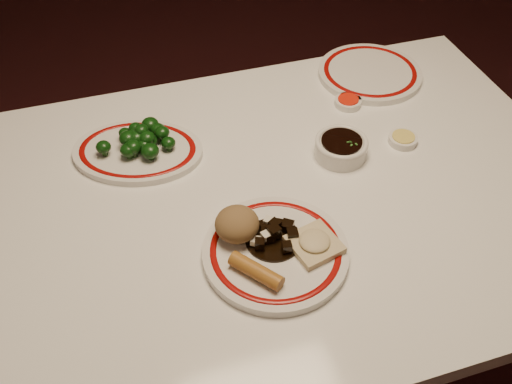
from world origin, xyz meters
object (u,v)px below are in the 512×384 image
at_px(stirfry_heap, 274,235).
at_px(fried_wonton, 314,243).
at_px(broccoli_plate, 138,151).
at_px(soy_bowl, 341,148).
at_px(main_plate, 276,252).
at_px(broccoli_pile, 141,139).
at_px(spring_roll, 256,271).
at_px(dining_table, 297,218).
at_px(rice_mound, 237,224).

bearing_deg(stirfry_heap, fried_wonton, -31.57).
distance_m(broccoli_plate, soy_bowl, 0.44).
distance_m(main_plate, soy_bowl, 0.31).
relative_size(broccoli_plate, soy_bowl, 3.00).
bearing_deg(broccoli_pile, broccoli_plate, -163.48).
distance_m(spring_roll, stirfry_heap, 0.09).
bearing_deg(broccoli_pile, spring_roll, -71.70).
bearing_deg(soy_bowl, fried_wonton, -123.18).
xyz_separation_m(dining_table, fried_wonton, (-0.03, -0.17, 0.12)).
relative_size(main_plate, stirfry_heap, 3.03).
height_order(main_plate, rice_mound, rice_mound).
relative_size(fried_wonton, soy_bowl, 0.91).
distance_m(stirfry_heap, soy_bowl, 0.29).
bearing_deg(broccoli_pile, dining_table, -35.72).
bearing_deg(dining_table, soy_bowl, 30.01).
bearing_deg(main_plate, soy_bowl, 44.70).
xyz_separation_m(main_plate, spring_roll, (-0.05, -0.05, 0.02)).
height_order(fried_wonton, stirfry_heap, stirfry_heap).
bearing_deg(dining_table, broccoli_plate, 145.72).
height_order(fried_wonton, broccoli_pile, broccoli_pile).
distance_m(rice_mound, broccoli_plate, 0.33).
bearing_deg(spring_roll, broccoli_pile, 70.46).
relative_size(spring_roll, fried_wonton, 1.00).
bearing_deg(main_plate, rice_mound, 136.45).
height_order(stirfry_heap, soy_bowl, stirfry_heap).
relative_size(stirfry_heap, soy_bowl, 0.94).
height_order(spring_roll, broccoli_plate, spring_roll).
distance_m(main_plate, spring_roll, 0.07).
distance_m(stirfry_heap, broccoli_pile, 0.38).
xyz_separation_m(dining_table, main_plate, (-0.10, -0.15, 0.10)).
xyz_separation_m(main_plate, fried_wonton, (0.07, -0.02, 0.02)).
bearing_deg(stirfry_heap, broccoli_plate, 121.31).
xyz_separation_m(rice_mound, soy_bowl, (0.28, 0.17, -0.03)).
relative_size(spring_roll, stirfry_heap, 0.97).
height_order(rice_mound, stirfry_heap, rice_mound).
bearing_deg(spring_roll, rice_mound, 55.16).
distance_m(main_plate, broccoli_pile, 0.40).
distance_m(rice_mound, stirfry_heap, 0.07).
distance_m(dining_table, rice_mound, 0.23).
bearing_deg(fried_wonton, rice_mound, 151.11).
bearing_deg(dining_table, main_plate, -124.18).
height_order(broccoli_plate, soy_bowl, soy_bowl).
bearing_deg(fried_wonton, broccoli_pile, 124.21).
height_order(dining_table, broccoli_plate, broccoli_plate).
xyz_separation_m(spring_roll, fried_wonton, (0.12, 0.03, -0.00)).
relative_size(dining_table, fried_wonton, 11.79).
bearing_deg(broccoli_plate, broccoli_pile, 16.52).
xyz_separation_m(dining_table, broccoli_pile, (-0.29, 0.21, 0.13)).
xyz_separation_m(rice_mound, stirfry_heap, (0.06, -0.03, -0.02)).
bearing_deg(spring_roll, main_plate, 3.88).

